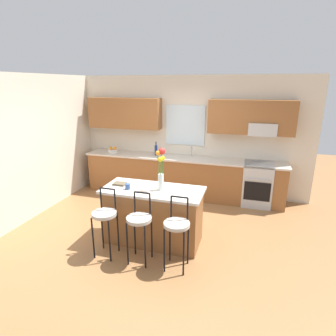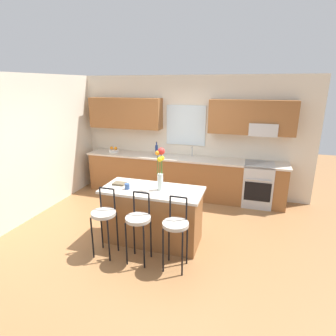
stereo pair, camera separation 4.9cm
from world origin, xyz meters
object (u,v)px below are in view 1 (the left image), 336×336
(oven_range, at_px, (257,184))
(kitchen_island, at_px, (153,215))
(cookbook, at_px, (120,184))
(bar_stool_middle, at_px, (139,222))
(mug_ceramic, at_px, (128,186))
(bottle_olive_oil, at_px, (156,150))
(flower_vase, at_px, (161,167))
(fruit_bowl_oranges, at_px, (113,150))
(bar_stool_far, at_px, (177,227))
(bar_stool_near, at_px, (105,217))

(oven_range, distance_m, kitchen_island, 2.61)
(oven_range, bearing_deg, cookbook, -137.95)
(oven_range, distance_m, bar_stool_middle, 3.08)
(mug_ceramic, xyz_separation_m, bottle_olive_oil, (-0.28, 2.18, 0.08))
(kitchen_island, xyz_separation_m, flower_vase, (0.14, 0.01, 0.82))
(kitchen_island, bearing_deg, cookbook, 177.12)
(kitchen_island, bearing_deg, bottle_olive_oil, 107.61)
(oven_range, height_order, cookbook, cookbook)
(mug_ceramic, bearing_deg, fruit_bowl_oranges, 122.47)
(mug_ceramic, xyz_separation_m, cookbook, (-0.21, 0.15, -0.03))
(mug_ceramic, bearing_deg, cookbook, 144.61)
(cookbook, bearing_deg, oven_range, 42.05)
(bar_stool_far, bearing_deg, cookbook, 151.99)
(oven_range, xyz_separation_m, cookbook, (-2.22, -2.00, 0.48))
(bar_stool_far, height_order, bottle_olive_oil, bottle_olive_oil)
(cookbook, height_order, bottle_olive_oil, bottle_olive_oil)
(bar_stool_near, relative_size, flower_vase, 1.56)
(bar_stool_far, relative_size, mug_ceramic, 11.58)
(oven_range, height_order, bottle_olive_oil, bottle_olive_oil)
(bar_stool_near, height_order, cookbook, bar_stool_near)
(oven_range, height_order, kitchen_island, same)
(bottle_olive_oil, bearing_deg, bar_stool_near, -87.76)
(bar_stool_near, height_order, flower_vase, flower_vase)
(fruit_bowl_oranges, bearing_deg, oven_range, -0.42)
(cookbook, bearing_deg, bottle_olive_oil, 91.89)
(kitchen_island, height_order, fruit_bowl_oranges, fruit_bowl_oranges)
(oven_range, bearing_deg, bottle_olive_oil, 179.38)
(flower_vase, relative_size, bottle_olive_oil, 2.10)
(flower_vase, bearing_deg, bar_stool_middle, -103.03)
(bar_stool_middle, bearing_deg, fruit_bowl_oranges, 123.76)
(mug_ceramic, relative_size, cookbook, 0.45)
(oven_range, relative_size, bar_stool_middle, 0.88)
(kitchen_island, height_order, cookbook, cookbook)
(bar_stool_far, xyz_separation_m, flower_vase, (-0.41, 0.59, 0.65))
(kitchen_island, bearing_deg, flower_vase, 5.31)
(bar_stool_middle, distance_m, flower_vase, 0.89)
(mug_ceramic, relative_size, fruit_bowl_oranges, 0.37)
(bar_stool_middle, xyz_separation_m, cookbook, (-0.59, 0.60, 0.30))
(flower_vase, height_order, fruit_bowl_oranges, flower_vase)
(kitchen_island, distance_m, cookbook, 0.75)
(bar_stool_far, height_order, fruit_bowl_oranges, fruit_bowl_oranges)
(bar_stool_near, xyz_separation_m, mug_ceramic, (0.18, 0.45, 0.33))
(flower_vase, xyz_separation_m, cookbook, (-0.72, 0.02, -0.35))
(bar_stool_near, height_order, fruit_bowl_oranges, fruit_bowl_oranges)
(flower_vase, distance_m, bottle_olive_oil, 2.20)
(flower_vase, distance_m, fruit_bowl_oranges, 2.81)
(flower_vase, height_order, bottle_olive_oil, flower_vase)
(oven_range, distance_m, fruit_bowl_oranges, 3.43)
(bar_stool_middle, bearing_deg, bar_stool_far, 0.00)
(bar_stool_near, distance_m, cookbook, 0.68)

